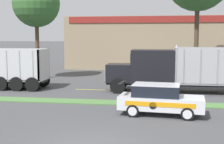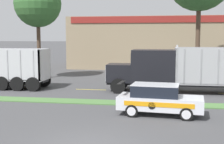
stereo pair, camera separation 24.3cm
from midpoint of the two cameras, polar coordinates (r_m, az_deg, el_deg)
grass_verge at (r=19.53m, az=1.25°, el=-5.63°), size 120.00×1.36×0.06m
centre_line_3 at (r=26.27m, az=-15.18°, el=-2.80°), size 2.40×0.14×0.01m
centre_line_4 at (r=24.55m, az=-3.60°, el=-3.22°), size 2.40×0.14×0.01m
centre_line_5 at (r=23.95m, az=9.12°, el=-3.53°), size 2.40×0.14×0.01m
dump_truck_mid at (r=23.58m, az=11.15°, el=0.34°), size 12.00×2.61×3.56m
rally_car at (r=16.66m, az=8.96°, el=-4.94°), size 4.55×2.15×1.67m
store_building_backdrop at (r=44.39m, az=12.02°, el=5.27°), size 28.32×12.10×6.69m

